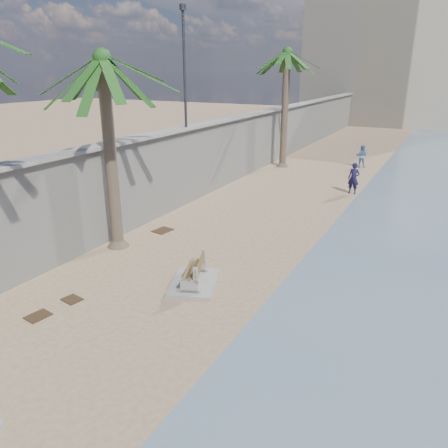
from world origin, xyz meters
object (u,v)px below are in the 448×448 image
(palm_back, at_px, (287,54))
(palm_mid, at_px, (102,60))
(bench_far, at_px, (194,274))
(person_a, at_px, (354,176))
(person_b, at_px, (362,155))

(palm_back, bearing_deg, palm_mid, -91.52)
(bench_far, xyz_separation_m, person_a, (2.01, 12.57, 0.58))
(bench_far, relative_size, palm_back, 0.28)
(bench_far, xyz_separation_m, palm_back, (-3.61, 17.24, 6.67))
(person_a, bearing_deg, bench_far, -93.10)
(palm_mid, height_order, person_a, palm_mid)
(person_a, bearing_deg, palm_back, 146.26)
(person_a, distance_m, person_b, 6.91)
(bench_far, bearing_deg, palm_back, 101.83)
(bench_far, bearing_deg, palm_mid, 162.36)
(palm_mid, distance_m, person_a, 13.93)
(bench_far, relative_size, person_b, 1.37)
(bench_far, distance_m, palm_mid, 7.39)
(palm_back, height_order, person_b, palm_back)
(bench_far, height_order, person_a, person_a)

